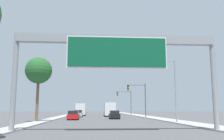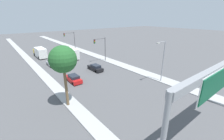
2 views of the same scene
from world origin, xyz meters
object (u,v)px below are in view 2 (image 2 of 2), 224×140
car_mid_left (52,63)px  street_lamp_right (162,58)px  truck_box_secondary (40,52)px  car_mid_right (74,79)px  palm_tree_background (63,60)px  car_far_center (95,68)px  traffic_light_mid_block (71,38)px  traffic_light_near_intersection (102,46)px  truck_box_primary (70,53)px  sign_gantry (216,80)px

car_mid_left → street_lamp_right: bearing=-60.3°
truck_box_secondary → street_lamp_right: street_lamp_right is taller
car_mid_right → palm_tree_background: palm_tree_background is taller
car_far_center → traffic_light_mid_block: traffic_light_mid_block is taller
traffic_light_near_intersection → car_mid_right: bearing=-147.2°
traffic_light_near_intersection → palm_tree_background: bearing=-137.6°
traffic_light_near_intersection → street_lamp_right: size_ratio=0.84×
car_far_center → car_mid_left: (-7.00, 10.12, 0.01)m
traffic_light_mid_block → car_far_center: bearing=-102.3°
car_far_center → truck_box_primary: bearing=90.0°
car_mid_left → traffic_light_near_intersection: (12.61, -4.93, 3.84)m
car_far_center → truck_box_secondary: (-7.00, 21.34, 0.89)m
car_far_center → truck_box_primary: 14.52m
car_far_center → traffic_light_mid_block: size_ratio=0.68×
car_mid_right → truck_box_primary: 18.78m
car_far_center → street_lamp_right: size_ratio=0.57×
traffic_light_near_intersection → street_lamp_right: (0.90, -18.79, 0.31)m
car_mid_right → traffic_light_mid_block: (12.47, 28.11, 3.86)m
truck_box_secondary → truck_box_primary: bearing=-44.4°
car_mid_left → truck_box_secondary: (0.00, 11.22, 0.87)m
car_mid_right → traffic_light_mid_block: 31.00m
car_far_center → palm_tree_background: 16.53m
car_far_center → car_mid_left: car_mid_left is taller
car_mid_right → palm_tree_background: (-4.32, -7.37, 6.27)m
car_mid_left → truck_box_secondary: 11.25m
car_mid_right → traffic_light_mid_block: size_ratio=0.66×
sign_gantry → car_mid_right: (-5.25, 21.99, -5.79)m
sign_gantry → traffic_light_near_intersection: 31.06m
car_mid_left → street_lamp_right: street_lamp_right is taller
traffic_light_mid_block → truck_box_secondary: bearing=-162.8°
truck_box_primary → palm_tree_background: size_ratio=1.01×
street_lamp_right → car_mid_right: bearing=141.7°
car_far_center → truck_box_primary: truck_box_primary is taller
car_mid_right → street_lamp_right: bearing=-38.3°
sign_gantry → truck_box_secondary: sign_gantry is taller
car_mid_right → truck_box_primary: bearing=68.1°
traffic_light_near_intersection → palm_tree_background: 23.06m
truck_box_primary → traffic_light_near_intersection: traffic_light_near_intersection is taller
sign_gantry → truck_box_primary: sign_gantry is taller
traffic_light_mid_block → palm_tree_background: palm_tree_background is taller
truck_box_primary → street_lamp_right: (6.52, -28.08, 3.25)m
car_mid_left → traffic_light_mid_block: traffic_light_mid_block is taller
sign_gantry → street_lamp_right: bearing=53.9°
car_mid_right → sign_gantry: bearing=-76.6°
car_mid_right → car_far_center: size_ratio=0.97×
street_lamp_right → palm_tree_background: bearing=169.5°
car_mid_left → traffic_light_near_intersection: size_ratio=0.63×
truck_box_secondary → traffic_light_mid_block: 13.39m
car_mid_right → traffic_light_near_intersection: 15.48m
car_far_center → palm_tree_background: (-11.32, -10.28, 6.27)m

